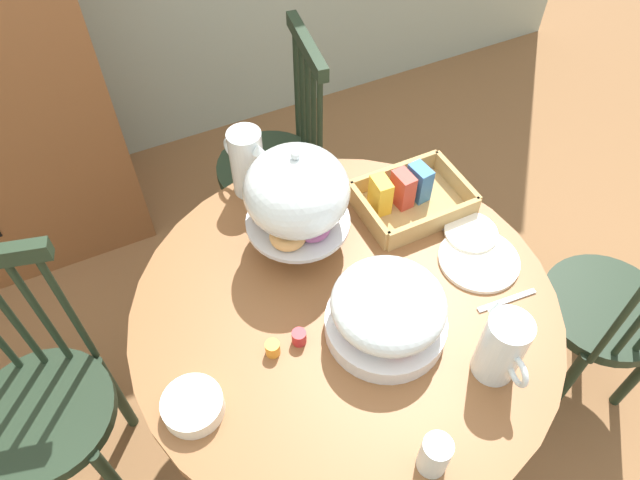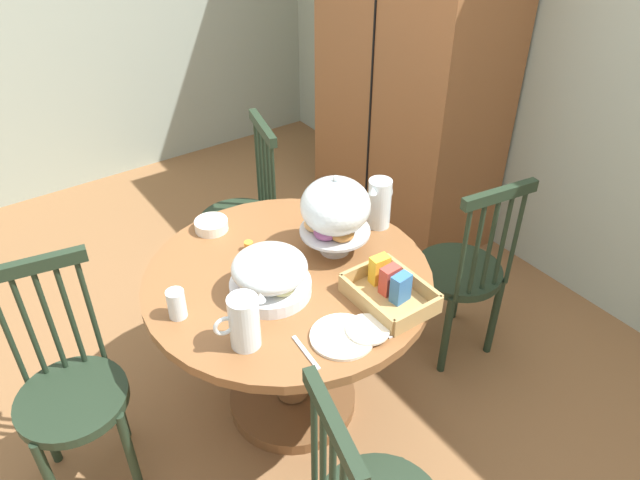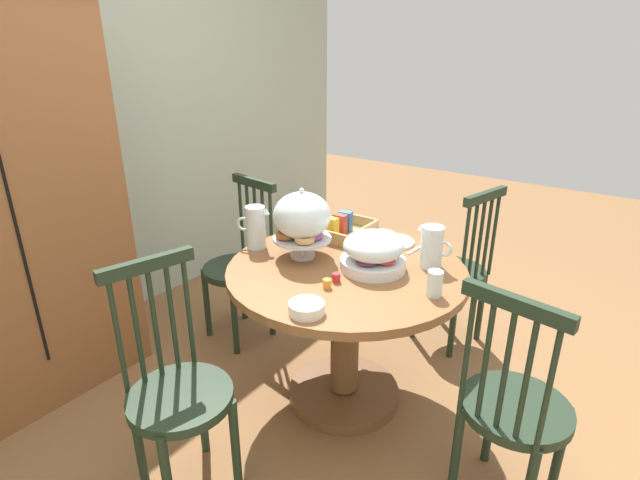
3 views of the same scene
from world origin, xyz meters
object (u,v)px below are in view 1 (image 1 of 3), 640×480
drinking_glass (435,455)px  windsor_chair_near_window (43,406)px  fruit_platter_covered (387,311)px  cereal_bowl (192,404)px  orange_juice_pitcher (501,350)px  windsor_chair_facing_door (610,314)px  milk_pitcher (247,165)px  dining_table (343,349)px  china_plate_large (479,260)px  china_plate_small (471,232)px  pastry_stand_with_dome (297,195)px  windsor_chair_far_side (275,167)px  cereal_basket (409,197)px

drinking_glass → windsor_chair_near_window: bearing=139.7°
fruit_platter_covered → cereal_bowl: fruit_platter_covered is taller
orange_juice_pitcher → drinking_glass: bearing=-153.6°
windsor_chair_facing_door → milk_pitcher: size_ratio=4.51×
dining_table → cereal_bowl: bearing=-167.8°
cereal_bowl → windsor_chair_facing_door: bearing=-6.2°
milk_pitcher → drinking_glass: size_ratio=1.97×
windsor_chair_near_window → fruit_platter_covered: size_ratio=3.25×
fruit_platter_covered → china_plate_large: (0.34, 0.07, -0.08)m
drinking_glass → dining_table: bearing=86.8°
windsor_chair_near_window → cereal_bowl: 0.59m
windsor_chair_facing_door → china_plate_small: 0.58m
windsor_chair_near_window → drinking_glass: (0.80, -0.67, 0.34)m
windsor_chair_facing_door → pastry_stand_with_dome: size_ratio=2.83×
windsor_chair_far_side → china_plate_large: size_ratio=4.43×
pastry_stand_with_dome → china_plate_large: 0.53m
windsor_chair_facing_door → china_plate_small: bearing=144.7°
drinking_glass → orange_juice_pitcher: bearing=26.4°
windsor_chair_far_side → china_plate_small: (0.28, -0.79, 0.30)m
pastry_stand_with_dome → fruit_platter_covered: size_ratio=1.15×
milk_pitcher → cereal_basket: bearing=-34.7°
windsor_chair_far_side → fruit_platter_covered: windsor_chair_far_side is taller
china_plate_small → windsor_chair_far_side: bearing=109.3°
windsor_chair_far_side → china_plate_small: windsor_chair_far_side is taller
milk_pitcher → pastry_stand_with_dome: bearing=-81.0°
pastry_stand_with_dome → china_plate_small: bearing=-22.7°
china_plate_large → drinking_glass: 0.58m
windsor_chair_facing_door → windsor_chair_far_side: (-0.67, 1.07, 0.00)m
windsor_chair_near_window → windsor_chair_facing_door: bearing=-15.9°
pastry_stand_with_dome → milk_pitcher: 0.28m
pastry_stand_with_dome → cereal_bowl: pastry_stand_with_dome is taller
cereal_basket → cereal_bowl: (-0.77, -0.32, -0.02)m
windsor_chair_near_window → china_plate_small: 1.29m
dining_table → pastry_stand_with_dome: 0.49m
china_plate_large → drinking_glass: drinking_glass is taller
windsor_chair_near_window → orange_juice_pitcher: 1.24m
dining_table → pastry_stand_with_dome: pastry_stand_with_dome is taller
fruit_platter_covered → drinking_glass: 0.34m
orange_juice_pitcher → cereal_basket: size_ratio=0.62×
windsor_chair_facing_door → orange_juice_pitcher: (-0.59, -0.08, 0.38)m
dining_table → cereal_bowl: (-0.44, -0.10, 0.26)m
orange_juice_pitcher → china_plate_large: orange_juice_pitcher is taller
orange_juice_pitcher → drinking_glass: size_ratio=1.78×
orange_juice_pitcher → china_plate_large: (0.16, 0.28, -0.08)m
windsor_chair_far_side → cereal_basket: size_ratio=3.09×
windsor_chair_near_window → pastry_stand_with_dome: size_ratio=2.83×
milk_pitcher → china_plate_large: bearing=-49.3°
windsor_chair_far_side → pastry_stand_with_dome: bearing=-105.8°
windsor_chair_near_window → orange_juice_pitcher: (1.05, -0.55, 0.38)m
drinking_glass → windsor_chair_far_side: bearing=82.3°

